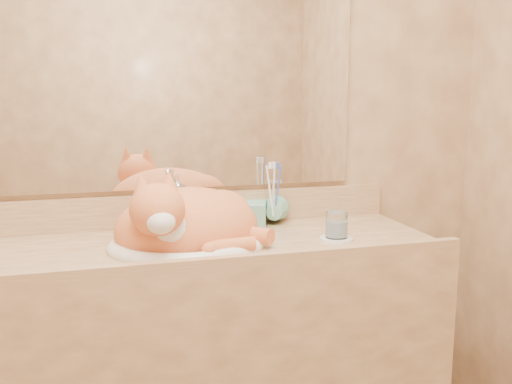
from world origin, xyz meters
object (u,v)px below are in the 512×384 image
object	(u,v)px
cat	(185,220)
soap_dispenser	(254,203)
vanity_counter	(192,368)
sink_basin	(187,223)
water_glass	(337,225)
toothbrush_cup	(274,214)

from	to	relation	value
cat	soap_dispenser	xyz separation A→B (m)	(0.27, 0.16, 0.01)
vanity_counter	sink_basin	size ratio (longest dim) A/B	3.30
sink_basin	water_glass	xyz separation A→B (m)	(0.48, -0.06, -0.02)
cat	water_glass	distance (m)	0.49
vanity_counter	cat	size ratio (longest dim) A/B	3.40
soap_dispenser	sink_basin	bearing A→B (deg)	-130.65
toothbrush_cup	cat	bearing A→B (deg)	-152.40
cat	soap_dispenser	world-z (taller)	cat
vanity_counter	water_glass	size ratio (longest dim) A/B	18.81
sink_basin	cat	size ratio (longest dim) A/B	1.03
soap_dispenser	water_glass	world-z (taller)	soap_dispenser
toothbrush_cup	water_glass	distance (m)	0.28
sink_basin	cat	bearing A→B (deg)	120.60
vanity_counter	soap_dispenser	bearing A→B (deg)	29.72
vanity_counter	sink_basin	distance (m)	0.50
vanity_counter	toothbrush_cup	world-z (taller)	toothbrush_cup
vanity_counter	sink_basin	world-z (taller)	sink_basin
sink_basin	soap_dispenser	distance (m)	0.31
sink_basin	soap_dispenser	bearing A→B (deg)	21.24
water_glass	toothbrush_cup	bearing A→B (deg)	119.16
soap_dispenser	toothbrush_cup	world-z (taller)	soap_dispenser
soap_dispenser	water_glass	bearing A→B (deg)	-28.19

